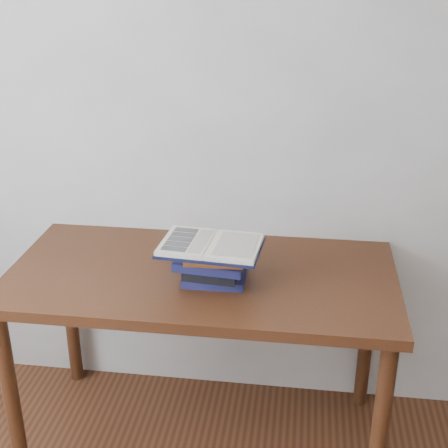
# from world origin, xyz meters

# --- Properties ---
(desk) EXTENTS (1.48, 0.74, 0.79)m
(desk) POSITION_xyz_m (0.07, 1.38, 0.70)
(desk) COLOR #4A2112
(desk) RESTS_ON ground
(book_stack) EXTENTS (0.27, 0.19, 0.15)m
(book_stack) POSITION_xyz_m (0.13, 1.31, 0.87)
(book_stack) COLOR navy
(book_stack) RESTS_ON desk
(open_book) EXTENTS (0.37, 0.27, 0.03)m
(open_book) POSITION_xyz_m (0.12, 1.28, 0.96)
(open_book) COLOR black
(open_book) RESTS_ON book_stack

